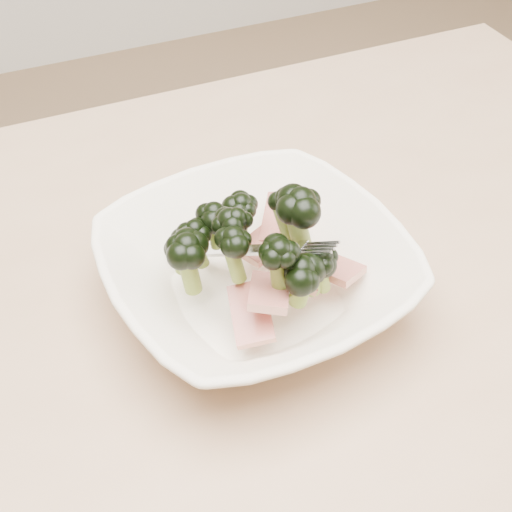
% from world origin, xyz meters
% --- Properties ---
extents(dining_table, '(1.20, 0.80, 0.75)m').
position_xyz_m(dining_table, '(0.00, 0.00, 0.65)').
color(dining_table, tan).
rests_on(dining_table, ground).
extents(broccoli_dish, '(0.28, 0.28, 0.12)m').
position_xyz_m(broccoli_dish, '(0.08, 0.03, 0.79)').
color(broccoli_dish, white).
rests_on(broccoli_dish, dining_table).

